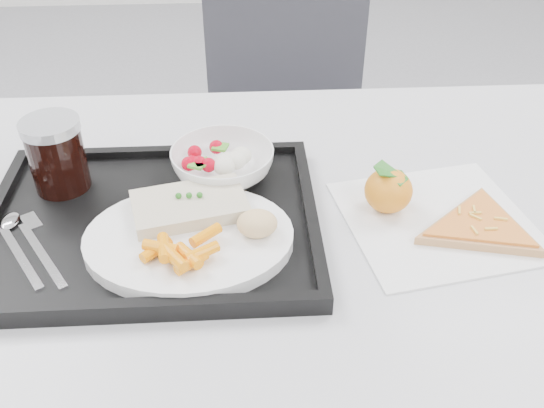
% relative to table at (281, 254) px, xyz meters
% --- Properties ---
extents(table, '(1.20, 0.80, 0.75)m').
position_rel_table_xyz_m(table, '(0.00, 0.00, 0.00)').
color(table, silver).
rests_on(table, ground).
extents(chair, '(0.42, 0.42, 0.93)m').
position_rel_table_xyz_m(chair, '(0.07, 0.73, -0.15)').
color(chair, '#34343B').
rests_on(chair, ground).
extents(tray, '(0.45, 0.35, 0.03)m').
position_rel_table_xyz_m(tray, '(-0.18, -0.01, 0.08)').
color(tray, black).
rests_on(tray, table).
extents(dinner_plate, '(0.27, 0.27, 0.02)m').
position_rel_table_xyz_m(dinner_plate, '(-0.12, -0.07, 0.09)').
color(dinner_plate, white).
rests_on(dinner_plate, tray).
extents(fish_fillet, '(0.17, 0.12, 0.03)m').
position_rel_table_xyz_m(fish_fillet, '(-0.12, -0.02, 0.11)').
color(fish_fillet, beige).
rests_on(fish_fillet, dinner_plate).
extents(bread_roll, '(0.06, 0.05, 0.03)m').
position_rel_table_xyz_m(bread_roll, '(-0.04, -0.07, 0.12)').
color(bread_roll, beige).
rests_on(bread_roll, dinner_plate).
extents(salad_bowl, '(0.15, 0.15, 0.05)m').
position_rel_table_xyz_m(salad_bowl, '(-0.08, 0.09, 0.11)').
color(salad_bowl, white).
rests_on(salad_bowl, tray).
extents(cola_glass, '(0.08, 0.08, 0.11)m').
position_rel_table_xyz_m(cola_glass, '(-0.32, 0.08, 0.14)').
color(cola_glass, black).
rests_on(cola_glass, tray).
extents(cutlery, '(0.13, 0.16, 0.01)m').
position_rel_table_xyz_m(cutlery, '(-0.34, -0.05, 0.08)').
color(cutlery, silver).
rests_on(cutlery, tray).
extents(napkin, '(0.29, 0.28, 0.00)m').
position_rel_table_xyz_m(napkin, '(0.22, -0.02, 0.07)').
color(napkin, white).
rests_on(napkin, table).
extents(tangerine, '(0.09, 0.09, 0.07)m').
position_rel_table_xyz_m(tangerine, '(0.15, 0.01, 0.10)').
color(tangerine, orange).
rests_on(tangerine, napkin).
extents(pizza_slice, '(0.24, 0.24, 0.02)m').
position_rel_table_xyz_m(pizza_slice, '(0.27, -0.05, 0.08)').
color(pizza_slice, tan).
rests_on(pizza_slice, napkin).
extents(carrot_pile, '(0.10, 0.08, 0.02)m').
position_rel_table_xyz_m(carrot_pile, '(-0.13, -0.12, 0.11)').
color(carrot_pile, orange).
rests_on(carrot_pile, dinner_plate).
extents(salad_contents, '(0.10, 0.08, 0.03)m').
position_rel_table_xyz_m(salad_contents, '(-0.08, 0.08, 0.12)').
color(salad_contents, '#B40216').
rests_on(salad_contents, salad_bowl).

